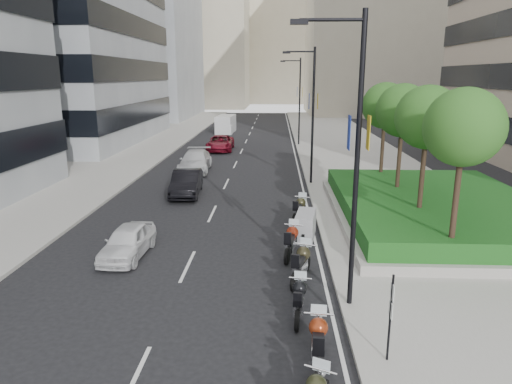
# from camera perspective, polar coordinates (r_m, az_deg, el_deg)

# --- Properties ---
(ground) EXTENTS (160.00, 160.00, 0.00)m
(ground) POSITION_cam_1_polar(r_m,az_deg,el_deg) (14.46, -5.56, -15.63)
(ground) COLOR black
(ground) RESTS_ON ground
(sidewalk_right) EXTENTS (10.00, 100.00, 0.15)m
(sidewalk_right) POSITION_cam_1_polar(r_m,az_deg,el_deg) (43.57, 11.92, 4.60)
(sidewalk_right) COLOR #9E9B93
(sidewalk_right) RESTS_ON ground
(sidewalk_left) EXTENTS (8.00, 100.00, 0.15)m
(sidewalk_left) POSITION_cam_1_polar(r_m,az_deg,el_deg) (45.18, -15.47, 4.72)
(sidewalk_left) COLOR #9E9B93
(sidewalk_left) RESTS_ON ground
(lane_edge) EXTENTS (0.12, 100.00, 0.01)m
(lane_edge) POSITION_cam_1_polar(r_m,az_deg,el_deg) (43.04, 4.91, 4.64)
(lane_edge) COLOR silver
(lane_edge) RESTS_ON ground
(lane_centre) EXTENTS (0.12, 100.00, 0.01)m
(lane_centre) POSITION_cam_1_polar(r_m,az_deg,el_deg) (43.14, -2.03, 4.71)
(lane_centre) COLOR silver
(lane_centre) RESTS_ON ground
(building_grey_far) EXTENTS (22.00, 26.00, 30.00)m
(building_grey_far) POSITION_cam_1_polar(r_m,az_deg,el_deg) (86.72, -15.73, 18.98)
(building_grey_far) COLOR gray
(building_grey_far) RESTS_ON ground
(building_cream_right) EXTENTS (28.00, 24.00, 36.00)m
(building_cream_right) POSITION_cam_1_polar(r_m,az_deg,el_deg) (95.17, 15.71, 20.34)
(building_cream_right) COLOR #B7AD93
(building_cream_right) RESTS_ON ground
(building_cream_left) EXTENTS (26.00, 24.00, 34.00)m
(building_cream_left) POSITION_cam_1_polar(r_m,az_deg,el_deg) (114.56, -7.91, 19.10)
(building_cream_left) COLOR #B7AD93
(building_cream_left) RESTS_ON ground
(building_cream_centre) EXTENTS (30.00, 24.00, 38.00)m
(building_cream_centre) POSITION_cam_1_polar(r_m,az_deg,el_deg) (132.92, 2.72, 19.40)
(building_cream_centre) COLOR #B7AD93
(building_cream_centre) RESTS_ON ground
(planter) EXTENTS (10.00, 14.00, 0.40)m
(planter) POSITION_cam_1_polar(r_m,az_deg,el_deg) (24.78, 21.53, -2.76)
(planter) COLOR #A29D97
(planter) RESTS_ON sidewalk_right
(hedge) EXTENTS (9.40, 13.40, 0.80)m
(hedge) POSITION_cam_1_polar(r_m,az_deg,el_deg) (24.62, 21.66, -1.43)
(hedge) COLOR #153D11
(hedge) RESTS_ON planter
(tree_0) EXTENTS (2.80, 2.80, 6.30)m
(tree_0) POSITION_cam_1_polar(r_m,az_deg,el_deg) (17.76, 24.55, 7.29)
(tree_0) COLOR #332319
(tree_0) RESTS_ON planter
(tree_1) EXTENTS (2.80, 2.80, 6.30)m
(tree_1) POSITION_cam_1_polar(r_m,az_deg,el_deg) (21.51, 20.64, 8.67)
(tree_1) COLOR #332319
(tree_1) RESTS_ON planter
(tree_2) EXTENTS (2.80, 2.80, 6.30)m
(tree_2) POSITION_cam_1_polar(r_m,az_deg,el_deg) (25.34, 17.89, 9.62)
(tree_2) COLOR #332319
(tree_2) RESTS_ON planter
(tree_3) EXTENTS (2.80, 2.80, 6.30)m
(tree_3) POSITION_cam_1_polar(r_m,az_deg,el_deg) (29.21, 15.85, 10.30)
(tree_3) COLOR #332319
(tree_3) RESTS_ON planter
(lamp_post_0) EXTENTS (2.34, 0.45, 9.00)m
(lamp_post_0) POSITION_cam_1_polar(r_m,az_deg,el_deg) (13.75, 11.95, 5.06)
(lamp_post_0) COLOR black
(lamp_post_0) RESTS_ON ground
(lamp_post_1) EXTENTS (2.34, 0.45, 9.00)m
(lamp_post_1) POSITION_cam_1_polar(r_m,az_deg,el_deg) (30.55, 6.85, 10.21)
(lamp_post_1) COLOR black
(lamp_post_1) RESTS_ON ground
(lamp_post_2) EXTENTS (2.34, 0.45, 9.00)m
(lamp_post_2) POSITION_cam_1_polar(r_m,az_deg,el_deg) (48.49, 5.30, 11.73)
(lamp_post_2) COLOR black
(lamp_post_2) RESTS_ON ground
(parking_sign) EXTENTS (0.06, 0.32, 2.50)m
(parking_sign) POSITION_cam_1_polar(r_m,az_deg,el_deg) (12.23, 16.47, -14.36)
(parking_sign) COLOR black
(parking_sign) RESTS_ON ground
(motorcycle_1) EXTENTS (0.78, 2.34, 1.16)m
(motorcycle_1) POSITION_cam_1_polar(r_m,az_deg,el_deg) (12.32, 7.76, -18.13)
(motorcycle_1) COLOR black
(motorcycle_1) RESTS_ON ground
(motorcycle_2) EXTENTS (0.72, 2.15, 1.07)m
(motorcycle_2) POSITION_cam_1_polar(r_m,az_deg,el_deg) (14.38, 5.40, -13.21)
(motorcycle_2) COLOR black
(motorcycle_2) RESTS_ON ground
(motorcycle_3) EXTENTS (1.00, 2.34, 1.20)m
(motorcycle_3) POSITION_cam_1_polar(r_m,az_deg,el_deg) (16.70, 5.69, -8.89)
(motorcycle_3) COLOR black
(motorcycle_3) RESTS_ON ground
(motorcycle_4) EXTENTS (0.83, 2.36, 1.19)m
(motorcycle_4) POSITION_cam_1_polar(r_m,az_deg,el_deg) (18.82, 4.42, -6.15)
(motorcycle_4) COLOR black
(motorcycle_4) RESTS_ON ground
(motorcycle_5) EXTENTS (1.11, 2.10, 1.21)m
(motorcycle_5) POSITION_cam_1_polar(r_m,az_deg,el_deg) (20.87, 6.20, -4.20)
(motorcycle_5) COLOR black
(motorcycle_5) RESTS_ON ground
(motorcycle_6) EXTENTS (0.96, 2.26, 1.16)m
(motorcycle_6) POSITION_cam_1_polar(r_m,az_deg,el_deg) (23.29, 5.46, -2.16)
(motorcycle_6) COLOR black
(motorcycle_6) RESTS_ON ground
(car_a) EXTENTS (1.68, 3.85, 1.29)m
(car_a) POSITION_cam_1_polar(r_m,az_deg,el_deg) (19.44, -15.75, -5.96)
(car_a) COLOR white
(car_a) RESTS_ON ground
(car_b) EXTENTS (1.95, 4.78, 1.54)m
(car_b) POSITION_cam_1_polar(r_m,az_deg,el_deg) (28.55, -8.69, 1.13)
(car_b) COLOR black
(car_b) RESTS_ON ground
(car_c) EXTENTS (2.46, 5.58, 1.59)m
(car_c) POSITION_cam_1_polar(r_m,az_deg,el_deg) (35.66, -7.59, 3.85)
(car_c) COLOR silver
(car_c) RESTS_ON ground
(car_d) EXTENTS (2.57, 5.38, 1.48)m
(car_d) POSITION_cam_1_polar(r_m,az_deg,el_deg) (45.53, -4.49, 6.12)
(car_d) COLOR maroon
(car_d) RESTS_ON ground
(delivery_van) EXTENTS (2.27, 5.33, 2.19)m
(delivery_van) POSITION_cam_1_polar(r_m,az_deg,el_deg) (60.09, -3.82, 8.39)
(delivery_van) COLOR white
(delivery_van) RESTS_ON ground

